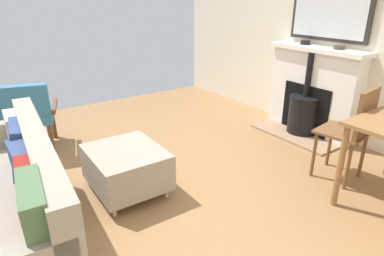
{
  "coord_description": "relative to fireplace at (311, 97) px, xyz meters",
  "views": [
    {
      "loc": [
        1.01,
        2.39,
        1.63
      ],
      "look_at": [
        -0.42,
        0.35,
        0.62
      ],
      "focal_mm": 30.9,
      "sensor_mm": 36.0,
      "label": 1
    }
  ],
  "objects": [
    {
      "name": "ground_plane",
      "position": [
        2.41,
        -0.05,
        -0.47
      ],
      "size": [
        5.25,
        5.29,
        0.01
      ],
      "primitive_type": "cube",
      "color": "olive"
    },
    {
      "name": "wall_left",
      "position": [
        -0.22,
        -0.05,
        0.97
      ],
      "size": [
        0.12,
        5.29,
        2.89
      ],
      "primitive_type": "cube",
      "color": "silver",
      "rests_on": "ground"
    },
    {
      "name": "fireplace",
      "position": [
        0.0,
        0.0,
        0.0
      ],
      "size": [
        0.61,
        1.22,
        1.07
      ],
      "color": "#9E7A5B",
      "rests_on": "ground"
    },
    {
      "name": "mantel_bowl_near",
      "position": [
        -0.04,
        -0.21,
        0.62
      ],
      "size": [
        0.12,
        0.12,
        0.05
      ],
      "color": "black",
      "rests_on": "fireplace"
    },
    {
      "name": "mantel_bowl_far",
      "position": [
        -0.04,
        0.24,
        0.62
      ],
      "size": [
        0.12,
        0.12,
        0.04
      ],
      "color": "#47382D",
      "rests_on": "fireplace"
    },
    {
      "name": "sofa",
      "position": [
        3.4,
        0.17,
        -0.11
      ],
      "size": [
        0.96,
        1.88,
        0.82
      ],
      "color": "#B2B2B7",
      "rests_on": "ground"
    },
    {
      "name": "ottoman",
      "position": [
        2.44,
        -0.05,
        -0.22
      ],
      "size": [
        0.6,
        0.69,
        0.4
      ],
      "color": "#B2B2B7",
      "rests_on": "ground"
    },
    {
      "name": "armchair_accent",
      "position": [
        3.0,
        -1.41,
        -0.01
      ],
      "size": [
        0.8,
        0.74,
        0.8
      ],
      "color": "brown",
      "rests_on": "ground"
    },
    {
      "name": "dining_chair_near_fireplace",
      "position": [
        0.69,
        0.94,
        0.06
      ],
      "size": [
        0.45,
        0.45,
        0.9
      ],
      "color": "brown",
      "rests_on": "ground"
    }
  ]
}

